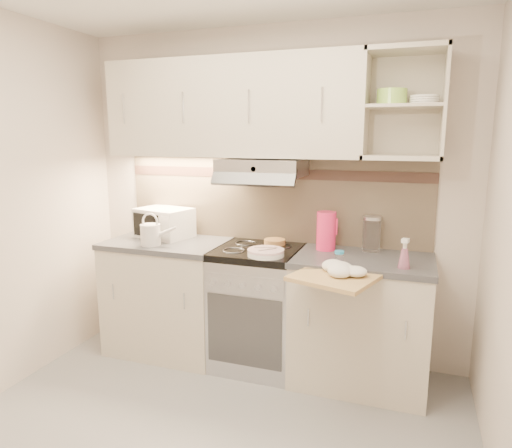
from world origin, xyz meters
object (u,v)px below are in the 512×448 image
(pink_pitcher, at_px, (326,231))
(glass_jar, at_px, (371,233))
(watering_can, at_px, (152,234))
(spray_bottle, at_px, (404,256))
(microwave, at_px, (164,223))
(plate_stack, at_px, (266,253))
(cutting_board, at_px, (334,277))
(electric_range, at_px, (258,307))

(pink_pitcher, xyz_separation_m, glass_jar, (0.31, 0.07, -0.01))
(watering_can, height_order, spray_bottle, watering_can)
(microwave, distance_m, watering_can, 0.29)
(plate_stack, xyz_separation_m, spray_bottle, (0.89, 0.01, 0.06))
(cutting_board, bearing_deg, electric_range, 163.99)
(pink_pitcher, bearing_deg, plate_stack, -151.24)
(watering_can, bearing_deg, electric_range, 5.52)
(electric_range, distance_m, glass_jar, 0.99)
(plate_stack, bearing_deg, electric_range, 123.40)
(pink_pitcher, bearing_deg, electric_range, -177.17)
(pink_pitcher, bearing_deg, microwave, 168.28)
(spray_bottle, bearing_deg, cutting_board, -134.03)
(electric_range, height_order, glass_jar, glass_jar)
(electric_range, bearing_deg, watering_can, -167.97)
(pink_pitcher, bearing_deg, watering_can, -179.15)
(watering_can, bearing_deg, cutting_board, -16.64)
(microwave, distance_m, spray_bottle, 1.87)
(watering_can, height_order, cutting_board, watering_can)
(glass_jar, relative_size, cutting_board, 0.55)
(glass_jar, xyz_separation_m, cutting_board, (-0.15, -0.62, -0.15))
(watering_can, bearing_deg, plate_stack, -7.40)
(plate_stack, relative_size, pink_pitcher, 0.91)
(glass_jar, bearing_deg, watering_can, -166.78)
(pink_pitcher, xyz_separation_m, cutting_board, (0.16, -0.55, -0.17))
(spray_bottle, bearing_deg, glass_jar, 135.89)
(electric_range, xyz_separation_m, watering_can, (-0.78, -0.17, 0.54))
(watering_can, height_order, plate_stack, watering_can)
(watering_can, relative_size, spray_bottle, 1.42)
(microwave, height_order, pink_pitcher, pink_pitcher)
(microwave, xyz_separation_m, plate_stack, (0.96, -0.29, -0.09))
(electric_range, distance_m, microwave, 1.02)
(watering_can, bearing_deg, glass_jar, 6.72)
(plate_stack, relative_size, cutting_board, 0.55)
(microwave, xyz_separation_m, pink_pitcher, (1.31, 0.02, 0.02))
(electric_range, xyz_separation_m, glass_jar, (0.78, 0.20, 0.57))
(electric_range, distance_m, spray_bottle, 1.16)
(plate_stack, height_order, glass_jar, glass_jar)
(electric_range, xyz_separation_m, plate_stack, (0.12, -0.18, 0.47))
(watering_can, relative_size, cutting_board, 0.63)
(spray_bottle, relative_size, cutting_board, 0.44)
(spray_bottle, height_order, cutting_board, spray_bottle)
(electric_range, height_order, plate_stack, plate_stack)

